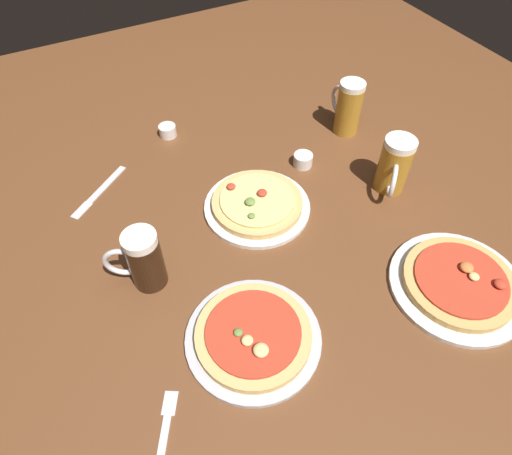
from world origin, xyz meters
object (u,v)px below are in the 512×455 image
object	(u,v)px
pizza_plate_far	(257,204)
beer_mug_amber	(348,107)
pizza_plate_side	(459,283)
knife_right	(99,191)
fork_left	(162,445)
pizza_plate_near	(253,336)
ramekin_butter	(303,160)
beer_mug_dark	(143,260)
ramekin_sauce	(168,131)
beer_mug_pale	(394,166)

from	to	relation	value
pizza_plate_far	beer_mug_amber	distance (m)	0.43
pizza_plate_side	knife_right	xyz separation A→B (m)	(-0.62, 0.67, -0.01)
beer_mug_amber	fork_left	bearing A→B (deg)	-143.66
pizza_plate_near	ramekin_butter	xyz separation A→B (m)	(0.37, 0.41, 0.00)
ramekin_butter	beer_mug_amber	bearing A→B (deg)	21.90
beer_mug_dark	ramekin_butter	bearing A→B (deg)	18.37
pizza_plate_side	ramekin_butter	size ratio (longest dim) A/B	5.57
ramekin_sauce	knife_right	world-z (taller)	ramekin_sauce
pizza_plate_far	pizza_plate_side	world-z (taller)	pizza_plate_side
pizza_plate_side	ramekin_butter	world-z (taller)	pizza_plate_side
pizza_plate_near	beer_mug_amber	world-z (taller)	beer_mug_amber
pizza_plate_far	beer_mug_pale	world-z (taller)	beer_mug_pale
fork_left	knife_right	bearing A→B (deg)	84.08
pizza_plate_near	knife_right	bearing A→B (deg)	105.96
pizza_plate_far	fork_left	distance (m)	0.59
beer_mug_dark	ramekin_butter	size ratio (longest dim) A/B	2.86
pizza_plate_side	ramekin_sauce	xyz separation A→B (m)	(-0.37, 0.81, 0.00)
beer_mug_pale	knife_right	distance (m)	0.77
pizza_plate_near	knife_right	size ratio (longest dim) A/B	1.54
pizza_plate_side	fork_left	xyz separation A→B (m)	(-0.69, -0.00, -0.01)
pizza_plate_far	beer_mug_amber	xyz separation A→B (m)	(0.39, 0.17, 0.06)
ramekin_sauce	knife_right	xyz separation A→B (m)	(-0.25, -0.14, -0.01)
ramekin_sauce	knife_right	distance (m)	0.29
beer_mug_pale	knife_right	xyz separation A→B (m)	(-0.69, 0.34, -0.07)
beer_mug_pale	knife_right	world-z (taller)	beer_mug_pale
pizza_plate_near	ramekin_butter	size ratio (longest dim) A/B	5.18
beer_mug_dark	beer_mug_pale	bearing A→B (deg)	-1.27
pizza_plate_side	beer_mug_amber	size ratio (longest dim) A/B	1.84
pizza_plate_far	knife_right	bearing A→B (deg)	143.81
ramekin_sauce	fork_left	size ratio (longest dim) A/B	0.28
beer_mug_amber	fork_left	world-z (taller)	beer_mug_amber
pizza_plate_side	beer_mug_dark	bearing A→B (deg)	150.38
ramekin_sauce	ramekin_butter	bearing A→B (deg)	-46.69
fork_left	ramekin_sauce	bearing A→B (deg)	68.68
knife_right	pizza_plate_near	bearing A→B (deg)	-74.04
beer_mug_pale	ramekin_butter	distance (m)	0.25
pizza_plate_far	fork_left	xyz separation A→B (m)	(-0.41, -0.42, -0.01)
pizza_plate_side	beer_mug_pale	xyz separation A→B (m)	(0.07, 0.32, 0.06)
knife_right	pizza_plate_far	bearing A→B (deg)	-36.19
beer_mug_amber	knife_right	size ratio (longest dim) A/B	0.90
pizza_plate_near	beer_mug_dark	bearing A→B (deg)	120.05
pizza_plate_side	knife_right	bearing A→B (deg)	132.83
pizza_plate_near	beer_mug_pale	xyz separation A→B (m)	(0.52, 0.22, 0.06)
beer_mug_amber	knife_right	xyz separation A→B (m)	(-0.73, 0.08, -0.08)
ramekin_butter	pizza_plate_near	bearing A→B (deg)	-132.32
pizza_plate_side	knife_right	size ratio (longest dim) A/B	1.65
beer_mug_amber	knife_right	world-z (taller)	beer_mug_amber
pizza_plate_far	beer_mug_dark	xyz separation A→B (m)	(-0.32, -0.08, 0.06)
beer_mug_amber	beer_mug_pale	xyz separation A→B (m)	(-0.04, -0.26, -0.00)
pizza_plate_side	knife_right	distance (m)	0.91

